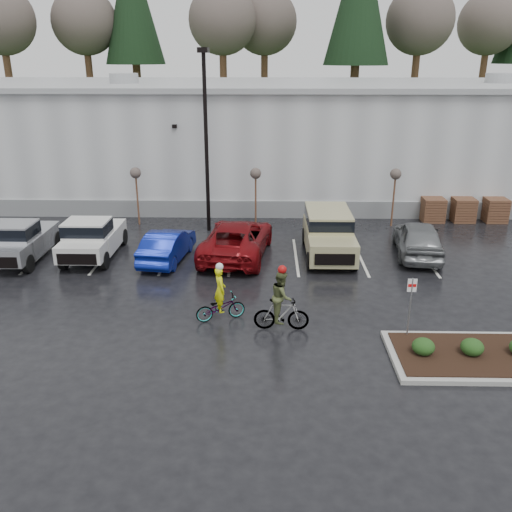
{
  "coord_description": "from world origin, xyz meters",
  "views": [
    {
      "loc": [
        -0.86,
        -15.81,
        8.86
      ],
      "look_at": [
        -1.3,
        4.54,
        1.3
      ],
      "focal_mm": 38.0,
      "sensor_mm": 36.0,
      "label": 1
    }
  ],
  "objects_px": {
    "cyclist_olive": "(282,307)",
    "sapling_west": "(136,176)",
    "car_blue": "(167,245)",
    "car_grey": "(418,238)",
    "lamppost": "(206,122)",
    "pallet_stack_a": "(433,210)",
    "pickup_white": "(95,235)",
    "pallet_stack_c": "(495,210)",
    "suv_tan": "(329,235)",
    "pickup_silver": "(23,238)",
    "sapling_east": "(395,177)",
    "car_red": "(237,239)",
    "cyclist_hivis": "(220,302)",
    "sapling_mid": "(256,177)",
    "pallet_stack_b": "(463,210)",
    "fire_lane_sign": "(410,301)"
  },
  "relations": [
    {
      "from": "car_grey",
      "to": "car_red",
      "type": "bearing_deg",
      "value": 9.1
    },
    {
      "from": "sapling_east",
      "to": "pickup_white",
      "type": "distance_m",
      "value": 15.82
    },
    {
      "from": "pallet_stack_c",
      "to": "cyclist_olive",
      "type": "relative_size",
      "value": 0.57
    },
    {
      "from": "lamppost",
      "to": "pickup_white",
      "type": "relative_size",
      "value": 1.77
    },
    {
      "from": "lamppost",
      "to": "car_blue",
      "type": "xyz_separation_m",
      "value": [
        -1.41,
        -4.56,
        -4.97
      ]
    },
    {
      "from": "car_blue",
      "to": "car_red",
      "type": "height_order",
      "value": "car_red"
    },
    {
      "from": "suv_tan",
      "to": "pallet_stack_b",
      "type": "bearing_deg",
      "value": 35.36
    },
    {
      "from": "fire_lane_sign",
      "to": "car_blue",
      "type": "relative_size",
      "value": 0.5
    },
    {
      "from": "sapling_east",
      "to": "pallet_stack_c",
      "type": "height_order",
      "value": "sapling_east"
    },
    {
      "from": "sapling_mid",
      "to": "pickup_white",
      "type": "relative_size",
      "value": 0.62
    },
    {
      "from": "car_blue",
      "to": "car_grey",
      "type": "height_order",
      "value": "car_grey"
    },
    {
      "from": "car_blue",
      "to": "pallet_stack_b",
      "type": "bearing_deg",
      "value": -149.23
    },
    {
      "from": "car_grey",
      "to": "pallet_stack_a",
      "type": "bearing_deg",
      "value": -104.86
    },
    {
      "from": "sapling_west",
      "to": "suv_tan",
      "type": "xyz_separation_m",
      "value": [
        10.01,
        -4.81,
        -1.7
      ]
    },
    {
      "from": "car_blue",
      "to": "suv_tan",
      "type": "distance_m",
      "value": 7.47
    },
    {
      "from": "sapling_west",
      "to": "pickup_silver",
      "type": "relative_size",
      "value": 0.62
    },
    {
      "from": "car_red",
      "to": "suv_tan",
      "type": "relative_size",
      "value": 1.18
    },
    {
      "from": "cyclist_hivis",
      "to": "pallet_stack_a",
      "type": "bearing_deg",
      "value": -61.33
    },
    {
      "from": "pickup_white",
      "to": "cyclist_olive",
      "type": "relative_size",
      "value": 2.2
    },
    {
      "from": "sapling_east",
      "to": "sapling_west",
      "type": "bearing_deg",
      "value": 180.0
    },
    {
      "from": "pallet_stack_c",
      "to": "suv_tan",
      "type": "height_order",
      "value": "suv_tan"
    },
    {
      "from": "sapling_east",
      "to": "pickup_white",
      "type": "bearing_deg",
      "value": -161.64
    },
    {
      "from": "car_blue",
      "to": "car_grey",
      "type": "bearing_deg",
      "value": -167.54
    },
    {
      "from": "pickup_silver",
      "to": "sapling_west",
      "type": "bearing_deg",
      "value": 52.84
    },
    {
      "from": "lamppost",
      "to": "car_blue",
      "type": "bearing_deg",
      "value": -107.23
    },
    {
      "from": "sapling_mid",
      "to": "pallet_stack_a",
      "type": "xyz_separation_m",
      "value": [
        10.0,
        1.0,
        -2.05
      ]
    },
    {
      "from": "cyclist_hivis",
      "to": "pickup_silver",
      "type": "bearing_deg",
      "value": 37.67
    },
    {
      "from": "car_red",
      "to": "lamppost",
      "type": "bearing_deg",
      "value": -58.91
    },
    {
      "from": "pallet_stack_b",
      "to": "car_grey",
      "type": "height_order",
      "value": "car_grey"
    },
    {
      "from": "sapling_east",
      "to": "pickup_silver",
      "type": "relative_size",
      "value": 0.62
    },
    {
      "from": "suv_tan",
      "to": "car_grey",
      "type": "xyz_separation_m",
      "value": [
        4.19,
        0.16,
        -0.2
      ]
    },
    {
      "from": "pallet_stack_c",
      "to": "cyclist_olive",
      "type": "distance_m",
      "value": 18.07
    },
    {
      "from": "sapling_mid",
      "to": "pickup_white",
      "type": "distance_m",
      "value": 9.09
    },
    {
      "from": "pallet_stack_a",
      "to": "pallet_stack_b",
      "type": "distance_m",
      "value": 1.7
    },
    {
      "from": "pallet_stack_c",
      "to": "car_blue",
      "type": "bearing_deg",
      "value": -159.36
    },
    {
      "from": "car_blue",
      "to": "pickup_silver",
      "type": "bearing_deg",
      "value": 6.75
    },
    {
      "from": "lamppost",
      "to": "car_grey",
      "type": "xyz_separation_m",
      "value": [
        10.21,
        -3.65,
        -4.85
      ]
    },
    {
      "from": "sapling_mid",
      "to": "sapling_east",
      "type": "relative_size",
      "value": 1.0
    },
    {
      "from": "pallet_stack_a",
      "to": "car_red",
      "type": "distance_m",
      "value": 12.29
    },
    {
      "from": "pickup_silver",
      "to": "car_blue",
      "type": "xyz_separation_m",
      "value": [
        6.69,
        -0.14,
        -0.26
      ]
    },
    {
      "from": "sapling_mid",
      "to": "cyclist_hivis",
      "type": "relative_size",
      "value": 1.48
    },
    {
      "from": "pallet_stack_b",
      "to": "pallet_stack_a",
      "type": "bearing_deg",
      "value": 180.0
    },
    {
      "from": "pallet_stack_a",
      "to": "car_red",
      "type": "bearing_deg",
      "value": -151.18
    },
    {
      "from": "pallet_stack_a",
      "to": "cyclist_hivis",
      "type": "distance_m",
      "value": 16.65
    },
    {
      "from": "cyclist_olive",
      "to": "sapling_west",
      "type": "bearing_deg",
      "value": 33.41
    },
    {
      "from": "pallet_stack_c",
      "to": "suv_tan",
      "type": "bearing_deg",
      "value": -149.82
    },
    {
      "from": "sapling_mid",
      "to": "pallet_stack_a",
      "type": "height_order",
      "value": "sapling_mid"
    },
    {
      "from": "sapling_east",
      "to": "car_grey",
      "type": "height_order",
      "value": "sapling_east"
    },
    {
      "from": "pallet_stack_c",
      "to": "car_red",
      "type": "bearing_deg",
      "value": -157.45
    },
    {
      "from": "pickup_silver",
      "to": "cyclist_olive",
      "type": "bearing_deg",
      "value": -29.97
    }
  ]
}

